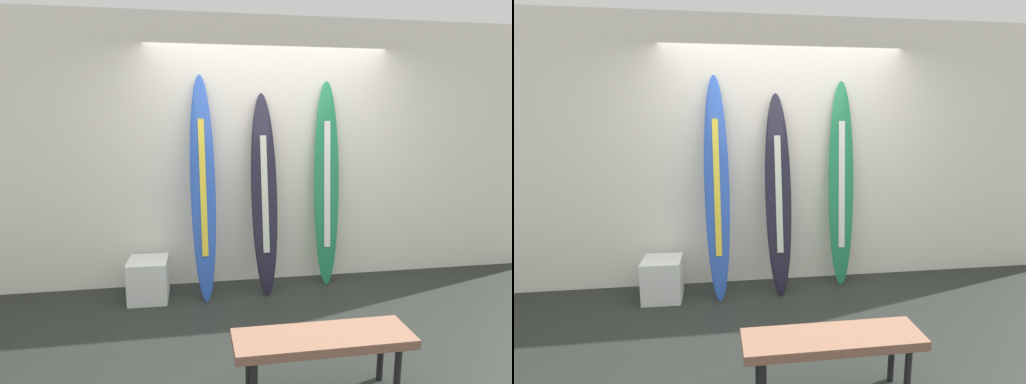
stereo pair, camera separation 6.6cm
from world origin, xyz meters
TOP-DOWN VIEW (x-y plane):
  - ground at (0.00, 0.00)m, footprint 8.00×8.00m
  - wall_back at (0.00, 1.30)m, footprint 7.20×0.20m
  - surfboard_cobalt at (-0.71, 0.92)m, footprint 0.26×0.52m
  - surfboard_charcoal at (-0.09, 0.94)m, footprint 0.27×0.48m
  - surfboard_emerald at (0.60, 1.05)m, footprint 0.28×0.30m
  - display_block_left at (-1.27, 0.86)m, footprint 0.38×0.38m
  - bench at (-0.03, -0.78)m, footprint 1.14×0.33m

SIDE VIEW (x-z plane):
  - ground at x=0.00m, z-range -0.04..0.00m
  - display_block_left at x=-1.27m, z-range 0.00..0.41m
  - bench at x=-0.03m, z-range 0.16..0.60m
  - surfboard_charcoal at x=-0.09m, z-range -0.01..2.02m
  - surfboard_emerald at x=0.60m, z-range 0.00..2.16m
  - surfboard_cobalt at x=-0.71m, z-range -0.01..2.19m
  - wall_back at x=0.00m, z-range 0.00..2.80m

